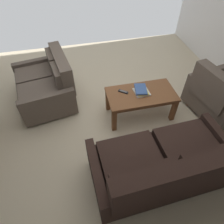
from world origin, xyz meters
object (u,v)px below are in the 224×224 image
coffee_table (141,97)px  tv_remote (123,92)px  book_stack (141,90)px  armchair_side (219,96)px  sofa_main (164,166)px  loveseat_near (48,84)px

coffee_table → tv_remote: size_ratio=7.04×
book_stack → armchair_side: bearing=168.2°
sofa_main → tv_remote: bearing=-82.7°
coffee_table → armchair_side: bearing=169.7°
armchair_side → tv_remote: armchair_side is taller
coffee_table → tv_remote: tv_remote is taller
loveseat_near → tv_remote: bearing=152.4°
coffee_table → book_stack: size_ratio=3.75×
armchair_side → tv_remote: (1.52, -0.32, 0.11)m
sofa_main → tv_remote: (0.16, -1.28, 0.12)m
book_stack → tv_remote: book_stack is taller
sofa_main → book_stack: (-0.11, -1.23, 0.15)m
coffee_table → armchair_side: size_ratio=1.04×
loveseat_near → armchair_side: (-2.71, 0.94, 0.02)m
armchair_side → book_stack: (1.25, -0.26, 0.13)m
coffee_table → book_stack: 0.11m
tv_remote → sofa_main: bearing=97.3°
book_stack → tv_remote: bearing=-11.7°
coffee_table → loveseat_near: bearing=-26.1°
loveseat_near → coffee_table: (-1.46, 0.72, 0.05)m
coffee_table → armchair_side: (-1.25, 0.23, -0.02)m
coffee_table → tv_remote: (0.27, -0.09, 0.08)m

